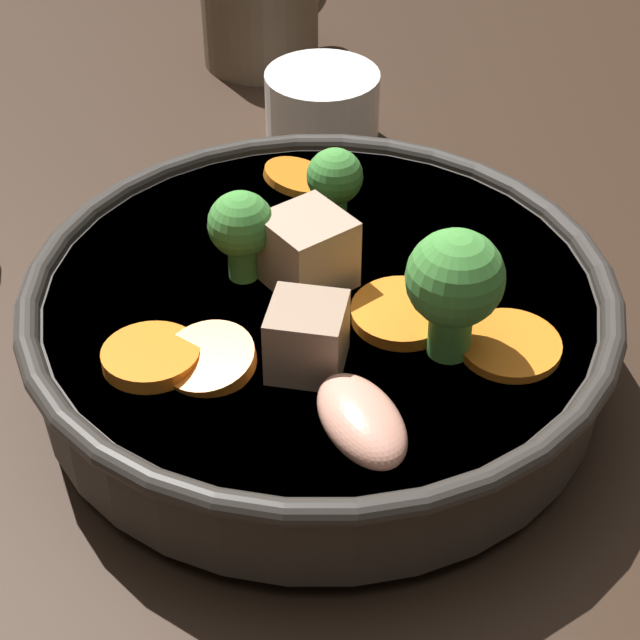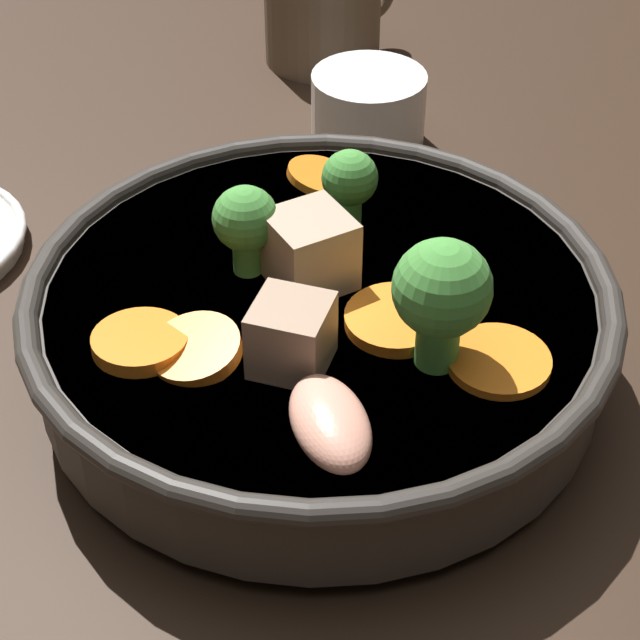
# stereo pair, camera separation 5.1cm
# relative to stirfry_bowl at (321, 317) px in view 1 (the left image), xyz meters

# --- Properties ---
(ground_plane) EXTENTS (3.00, 3.00, 0.00)m
(ground_plane) POSITION_rel_stirfry_bowl_xyz_m (0.00, 0.00, -0.04)
(ground_plane) COLOR black
(stirfry_bowl) EXTENTS (0.29, 0.29, 0.12)m
(stirfry_bowl) POSITION_rel_stirfry_bowl_xyz_m (0.00, 0.00, 0.00)
(stirfry_bowl) COLOR #38332D
(stirfry_bowl) RESTS_ON ground_plane
(tea_cup) EXTENTS (0.08, 0.08, 0.05)m
(tea_cup) POSITION_rel_stirfry_bowl_xyz_m (0.15, 0.18, -0.01)
(tea_cup) COLOR white
(tea_cup) RESTS_ON ground_plane
(dark_mug) EXTENTS (0.11, 0.09, 0.08)m
(dark_mug) POSITION_rel_stirfry_bowl_xyz_m (0.19, 0.31, -0.00)
(dark_mug) COLOR brown
(dark_mug) RESTS_ON ground_plane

